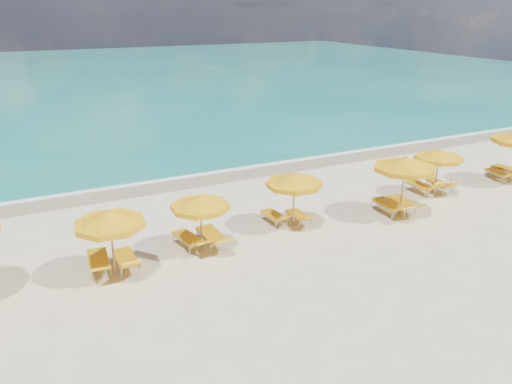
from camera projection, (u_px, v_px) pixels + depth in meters
name	position (u px, v px, depth m)	size (l,w,h in m)	color
ground_plane	(274.00, 235.00, 18.66)	(120.00, 120.00, 0.00)	beige
ocean	(83.00, 77.00, 58.99)	(120.00, 80.00, 0.30)	#15776C
wet_sand_band	(204.00, 177.00, 24.87)	(120.00, 2.60, 0.01)	tan
foam_line	(199.00, 173.00, 25.55)	(120.00, 1.20, 0.03)	white
whitecap_near	(56.00, 145.00, 30.47)	(14.00, 0.36, 0.05)	white
whitecap_far	(224.00, 106.00, 42.12)	(18.00, 0.30, 0.05)	white
umbrella_2	(109.00, 220.00, 15.22)	(2.75, 2.75, 2.24)	tan
umbrella_3	(200.00, 203.00, 16.88)	(2.60, 2.60, 2.08)	tan
umbrella_4	(294.00, 180.00, 18.72)	(2.79, 2.79, 2.21)	tan
umbrella_5	(405.00, 164.00, 19.70)	(3.21, 3.21, 2.52)	tan
umbrella_6	(439.00, 155.00, 22.03)	(2.30, 2.30, 2.15)	tan
lounger_2_left	(99.00, 264.00, 16.06)	(0.80, 2.04, 0.73)	#A5A8AD
lounger_2_right	(126.00, 263.00, 16.13)	(0.64, 1.86, 0.84)	#A5A8AD
lounger_3_left	(189.00, 242.00, 17.61)	(0.92, 1.92, 0.66)	#A5A8AD
lounger_3_right	(212.00, 239.00, 17.77)	(0.70, 2.05, 0.75)	#A5A8AD
lounger_4_left	(274.00, 219.00, 19.54)	(0.63, 1.66, 0.73)	#A5A8AD
lounger_4_right	(299.00, 218.00, 19.60)	(0.57, 1.63, 0.67)	#A5A8AD
lounger_5_left	(389.00, 209.00, 20.41)	(0.79, 2.10, 0.81)	#A5A8AD
lounger_5_right	(403.00, 205.00, 20.80)	(0.85, 1.97, 0.71)	#A5A8AD
lounger_6_left	(421.00, 189.00, 22.64)	(0.67, 1.80, 0.88)	#A5A8AD
lounger_6_right	(440.00, 186.00, 23.00)	(0.74, 1.75, 0.77)	#A5A8AD
lounger_7_left	(499.00, 176.00, 24.37)	(0.92, 1.89, 0.79)	#A5A8AD
lounger_7_right	(509.00, 172.00, 24.78)	(0.91, 2.00, 0.96)	#A5A8AD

